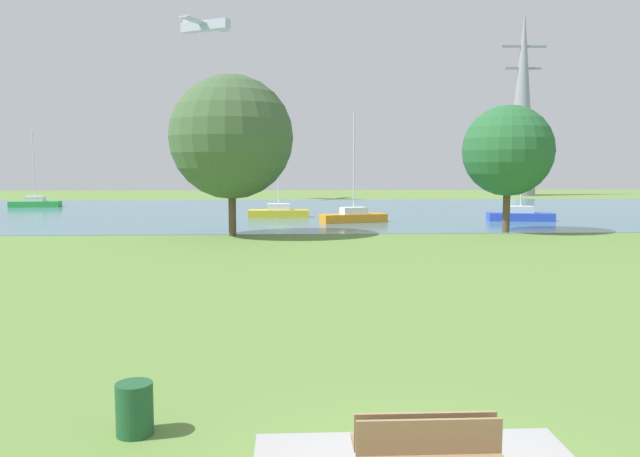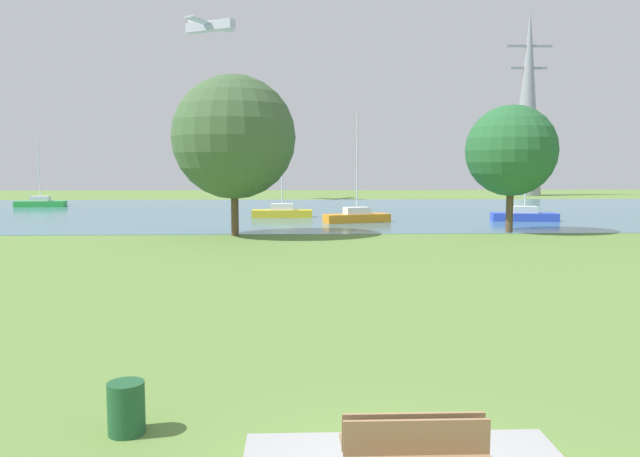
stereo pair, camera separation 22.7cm
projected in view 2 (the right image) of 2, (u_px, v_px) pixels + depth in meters
ground_plane at (327, 253)px, 29.67m from camera, size 160.00×160.00×0.00m
bench_facing_water at (411, 447)px, 8.02m from camera, size 1.80×0.48×0.89m
litter_bin at (126, 408)px, 9.50m from camera, size 0.56×0.56×0.80m
water_surface at (312, 211)px, 57.52m from camera, size 140.00×40.00×0.02m
sailboat_blue at (524, 215)px, 46.78m from camera, size 4.96×2.13×6.45m
sailboat_orange at (357, 216)px, 45.65m from camera, size 5.03×2.76×7.96m
sailboat_green at (41, 202)px, 63.11m from camera, size 4.90×1.87×7.51m
sailboat_yellow at (282, 212)px, 50.11m from camera, size 4.83×1.61×6.98m
tree_east_far at (234, 137)px, 36.26m from camera, size 7.18×7.18×9.36m
tree_mid_shore at (511, 151)px, 38.28m from camera, size 5.58×5.58×7.83m
electricity_pylon at (528, 103)px, 87.80m from camera, size 6.40×4.40×26.01m
light_aircraft at (210, 26)px, 73.74m from camera, size 6.16×7.93×2.10m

